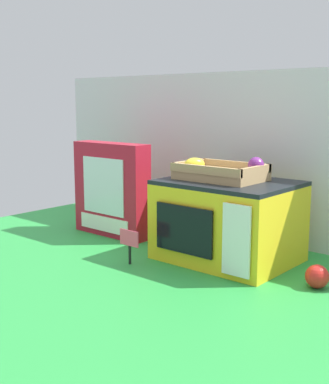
{
  "coord_description": "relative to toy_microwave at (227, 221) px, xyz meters",
  "views": [
    {
      "loc": [
        0.96,
        -1.22,
        0.46
      ],
      "look_at": [
        -0.08,
        -0.01,
        0.18
      ],
      "focal_mm": 47.81,
      "sensor_mm": 36.0,
      "label": 1
    }
  ],
  "objects": [
    {
      "name": "ground_plane",
      "position": [
        -0.15,
        0.01,
        -0.12
      ],
      "size": [
        1.7,
        1.7,
        0.0
      ],
      "primitive_type": "plane",
      "color": "green",
      "rests_on": "ground"
    },
    {
      "name": "display_back_panel",
      "position": [
        -0.15,
        0.26,
        0.16
      ],
      "size": [
        1.61,
        0.03,
        0.56
      ],
      "primitive_type": "cube",
      "color": "silver",
      "rests_on": "ground"
    },
    {
      "name": "toy_microwave",
      "position": [
        0.0,
        0.0,
        0.0
      ],
      "size": [
        0.37,
        0.3,
        0.23
      ],
      "color": "yellow",
      "rests_on": "ground"
    },
    {
      "name": "food_groups_crate",
      "position": [
        -0.03,
        0.0,
        0.14
      ],
      "size": [
        0.24,
        0.16,
        0.07
      ],
      "color": "tan",
      "rests_on": "toy_microwave"
    },
    {
      "name": "cookie_set_box",
      "position": [
        -0.47,
        -0.02,
        0.04
      ],
      "size": [
        0.3,
        0.08,
        0.32
      ],
      "color": "#B2192D",
      "rests_on": "ground"
    },
    {
      "name": "price_sign",
      "position": [
        -0.19,
        -0.22,
        -0.05
      ],
      "size": [
        0.07,
        0.01,
        0.1
      ],
      "color": "black",
      "rests_on": "ground"
    },
    {
      "name": "loose_toy_apple",
      "position": [
        0.3,
        -0.05,
        -0.09
      ],
      "size": [
        0.06,
        0.06,
        0.06
      ],
      "primitive_type": "sphere",
      "color": "red",
      "rests_on": "ground"
    }
  ]
}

